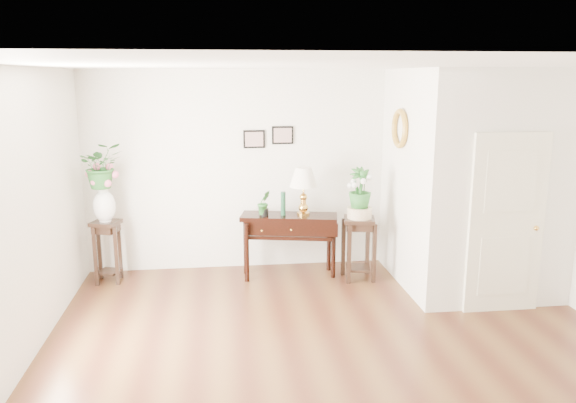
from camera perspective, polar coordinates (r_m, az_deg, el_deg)
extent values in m
cube|color=#452214|center=(5.85, 5.21, -14.93)|extent=(6.00, 5.50, 0.02)
cube|color=white|center=(5.20, 5.84, 13.63)|extent=(6.00, 5.50, 0.02)
cube|color=white|center=(8.01, 1.22, 3.23)|extent=(6.00, 0.02, 2.80)
cube|color=white|center=(2.89, 17.84, -14.70)|extent=(6.00, 0.02, 2.80)
cube|color=white|center=(5.54, -26.39, -2.31)|extent=(0.02, 5.50, 2.80)
cube|color=white|center=(7.69, 18.02, 2.22)|extent=(1.80, 1.95, 2.80)
cube|color=silver|center=(6.89, 21.31, -2.16)|extent=(0.90, 0.05, 2.10)
cube|color=black|center=(7.86, -3.46, 6.34)|extent=(0.30, 0.02, 0.25)
cube|color=black|center=(7.89, -0.55, 6.75)|extent=(0.30, 0.02, 0.25)
torus|color=olive|center=(7.37, 11.26, 7.28)|extent=(0.07, 0.51, 0.51)
cube|color=black|center=(7.72, 0.11, -4.49)|extent=(1.36, 0.69, 0.87)
cube|color=gold|center=(7.56, 1.58, 1.25)|extent=(0.48, 0.48, 0.66)
cylinder|color=#163D27|center=(7.56, -0.49, -0.14)|extent=(0.07, 0.07, 0.32)
imported|color=#256327|center=(7.54, -2.46, -0.24)|extent=(0.22, 0.20, 0.33)
cube|color=black|center=(7.88, -17.85, -4.87)|extent=(0.42, 0.42, 0.84)
imported|color=#256327|center=(7.63, -18.41, 3.18)|extent=(0.66, 0.61, 0.60)
cube|color=black|center=(7.67, 7.17, -4.76)|extent=(0.48, 0.48, 0.85)
cylinder|color=beige|center=(7.54, 7.27, -1.07)|extent=(0.33, 0.33, 0.15)
imported|color=#256327|center=(7.47, 7.34, 1.30)|extent=(0.37, 0.37, 0.56)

